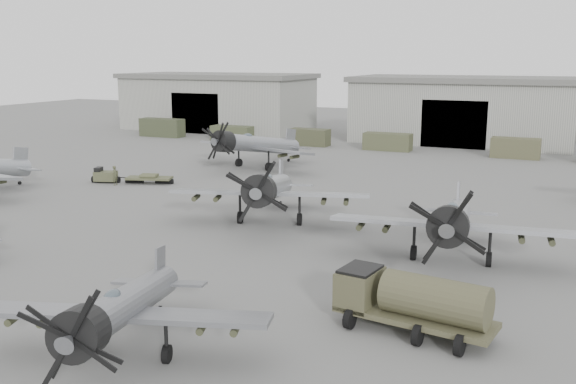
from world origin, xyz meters
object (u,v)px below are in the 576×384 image
at_px(aircraft_far_0, 252,144).
at_px(aircraft_mid_2, 452,221).
at_px(fuel_tanker, 413,299).
at_px(tug_trailer, 122,177).
at_px(aircraft_mid_1, 269,189).
at_px(aircraft_near_1, 119,310).
at_px(ground_crew, 115,175).

bearing_deg(aircraft_far_0, aircraft_mid_2, -28.11).
distance_m(fuel_tanker, tug_trailer, 38.36).
bearing_deg(aircraft_mid_2, aircraft_mid_1, 158.21).
distance_m(aircraft_mid_2, aircraft_far_0, 33.44).
height_order(aircraft_near_1, aircraft_far_0, aircraft_far_0).
bearing_deg(aircraft_mid_1, fuel_tanker, -62.76).
height_order(aircraft_mid_1, aircraft_mid_2, aircraft_mid_1).
bearing_deg(ground_crew, fuel_tanker, -126.32).
relative_size(aircraft_mid_1, tug_trailer, 1.91).
height_order(aircraft_near_1, tug_trailer, aircraft_near_1).
xyz_separation_m(aircraft_near_1, tug_trailer, (-22.55, 28.35, -1.55)).
bearing_deg(aircraft_mid_2, aircraft_far_0, 129.88).
height_order(aircraft_near_1, fuel_tanker, aircraft_near_1).
bearing_deg(ground_crew, aircraft_near_1, -144.64).
bearing_deg(ground_crew, aircraft_far_0, -33.75).
distance_m(aircraft_near_1, fuel_tanker, 11.86).
height_order(fuel_tanker, ground_crew, fuel_tanker).
distance_m(aircraft_near_1, aircraft_mid_1, 20.87).
bearing_deg(aircraft_near_1, ground_crew, 111.22).
distance_m(aircraft_mid_1, aircraft_far_0, 22.56).
xyz_separation_m(aircraft_near_1, aircraft_mid_2, (9.21, 17.08, 0.39)).
xyz_separation_m(aircraft_mid_2, ground_crew, (-31.62, 10.15, -1.60)).
distance_m(aircraft_mid_1, ground_crew, 19.90).
bearing_deg(aircraft_mid_2, tug_trailer, 153.58).
height_order(aircraft_near_1, aircraft_mid_1, aircraft_mid_1).
bearing_deg(tug_trailer, aircraft_mid_2, -37.80).
xyz_separation_m(aircraft_mid_2, aircraft_far_0, (-24.36, 22.90, 0.04)).
relative_size(aircraft_mid_2, fuel_tanker, 1.99).
xyz_separation_m(aircraft_mid_2, fuel_tanker, (0.22, -9.91, -1.01)).
bearing_deg(aircraft_mid_1, aircraft_far_0, 103.04).
bearing_deg(fuel_tanker, aircraft_mid_1, 142.73).
xyz_separation_m(tug_trailer, ground_crew, (0.14, -1.11, 0.34)).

